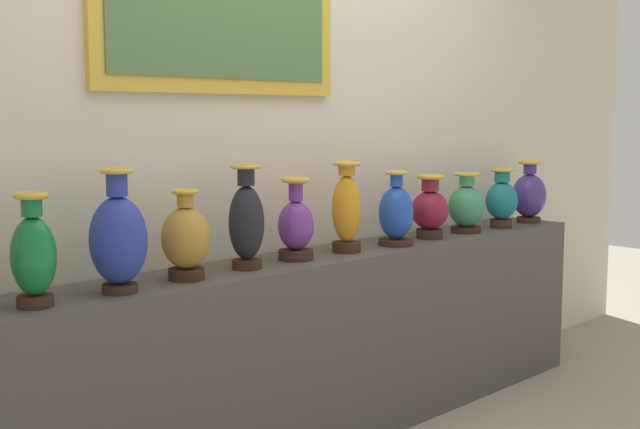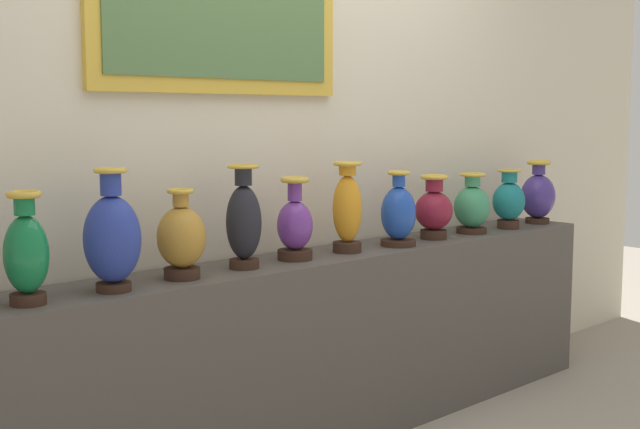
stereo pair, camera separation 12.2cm
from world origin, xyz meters
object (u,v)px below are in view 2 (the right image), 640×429
(vase_onyx, at_px, (244,221))
(vase_amber, at_px, (347,209))
(vase_emerald, at_px, (26,253))
(vase_violet, at_px, (295,225))
(vase_teal, at_px, (509,201))
(vase_sapphire, at_px, (398,214))
(vase_jade, at_px, (472,207))
(vase_cobalt, at_px, (112,238))
(vase_ochre, at_px, (181,239))
(vase_indigo, at_px, (538,195))
(vase_burgundy, at_px, (434,210))

(vase_onyx, distance_m, vase_amber, 0.56)
(vase_emerald, height_order, vase_amber, vase_amber)
(vase_violet, height_order, vase_teal, vase_violet)
(vase_sapphire, xyz_separation_m, vase_jade, (0.57, 0.02, -0.01))
(vase_cobalt, xyz_separation_m, vase_ochre, (0.29, 0.03, -0.03))
(vase_indigo, bearing_deg, vase_jade, 179.20)
(vase_ochre, relative_size, vase_violet, 0.96)
(vase_teal, bearing_deg, vase_ochre, 179.32)
(vase_ochre, xyz_separation_m, vase_teal, (1.99, -0.02, -0.00))
(vase_emerald, distance_m, vase_cobalt, 0.29)
(vase_amber, bearing_deg, vase_onyx, -179.83)
(vase_onyx, xyz_separation_m, vase_teal, (1.70, -0.03, -0.04))
(vase_jade, xyz_separation_m, vase_indigo, (0.58, -0.01, 0.02))
(vase_ochre, height_order, vase_violet, vase_violet)
(vase_jade, relative_size, vase_indigo, 0.88)
(vase_cobalt, bearing_deg, vase_violet, 3.39)
(vase_cobalt, height_order, vase_ochre, vase_cobalt)
(vase_cobalt, distance_m, vase_onyx, 0.58)
(vase_violet, height_order, vase_jade, vase_violet)
(vase_emerald, distance_m, vase_indigo, 2.87)
(vase_violet, relative_size, vase_jade, 1.12)
(vase_violet, height_order, vase_burgundy, vase_violet)
(vase_emerald, height_order, vase_cobalt, vase_cobalt)
(vase_sapphire, relative_size, vase_jade, 1.12)
(vase_violet, bearing_deg, vase_burgundy, -1.09)
(vase_emerald, distance_m, vase_burgundy, 2.00)
(vase_onyx, relative_size, vase_violet, 1.18)
(vase_burgundy, bearing_deg, vase_indigo, -0.95)
(vase_emerald, xyz_separation_m, vase_indigo, (2.87, 0.02, -0.01))
(vase_teal, bearing_deg, vase_jade, 174.90)
(vase_amber, bearing_deg, vase_cobalt, -178.09)
(vase_amber, relative_size, vase_burgundy, 1.28)
(vase_teal, xyz_separation_m, vase_indigo, (0.30, 0.02, 0.01))
(vase_violet, distance_m, vase_teal, 1.43)
(vase_indigo, bearing_deg, vase_burgundy, 179.05)
(vase_amber, height_order, vase_burgundy, vase_amber)
(vase_cobalt, bearing_deg, vase_teal, 0.07)
(vase_violet, distance_m, vase_sapphire, 0.58)
(vase_burgundy, height_order, vase_jade, vase_burgundy)
(vase_onyx, bearing_deg, vase_sapphire, -1.98)
(vase_ochre, bearing_deg, vase_teal, -0.68)
(vase_violet, bearing_deg, vase_sapphire, -4.29)
(vase_amber, bearing_deg, vase_sapphire, -6.06)
(vase_burgundy, bearing_deg, vase_violet, 178.91)
(vase_ochre, height_order, vase_teal, vase_ochre)
(vase_emerald, height_order, vase_onyx, vase_onyx)
(vase_sapphire, relative_size, vase_burgundy, 1.11)
(vase_onyx, bearing_deg, vase_teal, -1.13)
(vase_sapphire, bearing_deg, vase_cobalt, -179.72)
(vase_onyx, xyz_separation_m, vase_burgundy, (1.13, -0.00, -0.04))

